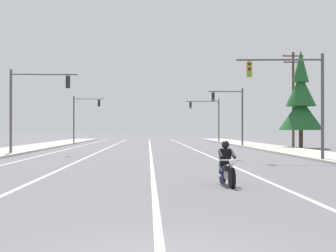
{
  "coord_description": "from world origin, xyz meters",
  "views": [
    {
      "loc": [
        -0.21,
        -7.93,
        1.83
      ],
      "look_at": [
        0.93,
        24.62,
        2.03
      ],
      "focal_mm": 59.77,
      "sensor_mm": 36.0,
      "label": 1
    }
  ],
  "objects_px": {
    "traffic_signal_near_left": "(30,98)",
    "traffic_signal_far_right": "(209,114)",
    "traffic_signal_mid_left": "(82,113)",
    "utility_pole_right_far": "(293,96)",
    "motorcycle_with_rider": "(227,168)",
    "traffic_signal_near_right": "(297,90)",
    "conifer_tree_right_verge_far": "(301,103)",
    "traffic_signal_mid_right": "(233,109)"
  },
  "relations": [
    {
      "from": "traffic_signal_far_right",
      "to": "traffic_signal_mid_left",
      "type": "bearing_deg",
      "value": -161.22
    },
    {
      "from": "motorcycle_with_rider",
      "to": "conifer_tree_right_verge_far",
      "type": "bearing_deg",
      "value": 71.03
    },
    {
      "from": "traffic_signal_near_right",
      "to": "traffic_signal_mid_left",
      "type": "relative_size",
      "value": 1.0
    },
    {
      "from": "traffic_signal_near_left",
      "to": "traffic_signal_near_right",
      "type": "bearing_deg",
      "value": -27.99
    },
    {
      "from": "conifer_tree_right_verge_far",
      "to": "traffic_signal_mid_left",
      "type": "bearing_deg",
      "value": 140.0
    },
    {
      "from": "traffic_signal_near_left",
      "to": "traffic_signal_mid_right",
      "type": "xyz_separation_m",
      "value": [
        17.51,
        17.78,
        -0.08
      ]
    },
    {
      "from": "traffic_signal_near_right",
      "to": "traffic_signal_far_right",
      "type": "xyz_separation_m",
      "value": [
        0.1,
        47.54,
        -0.01
      ]
    },
    {
      "from": "traffic_signal_near_left",
      "to": "traffic_signal_far_right",
      "type": "height_order",
      "value": "same"
    },
    {
      "from": "traffic_signal_mid_left",
      "to": "traffic_signal_far_right",
      "type": "distance_m",
      "value": 18.32
    },
    {
      "from": "traffic_signal_near_left",
      "to": "conifer_tree_right_verge_far",
      "type": "xyz_separation_m",
      "value": [
        23.41,
        12.81,
        0.28
      ]
    },
    {
      "from": "traffic_signal_near_left",
      "to": "traffic_signal_mid_left",
      "type": "xyz_separation_m",
      "value": [
        -0.08,
        32.52,
        -0.06
      ]
    },
    {
      "from": "motorcycle_with_rider",
      "to": "utility_pole_right_far",
      "type": "relative_size",
      "value": 0.22
    },
    {
      "from": "traffic_signal_mid_left",
      "to": "traffic_signal_near_right",
      "type": "bearing_deg",
      "value": -67.5
    },
    {
      "from": "traffic_signal_near_right",
      "to": "utility_pole_right_far",
      "type": "height_order",
      "value": "utility_pole_right_far"
    },
    {
      "from": "traffic_signal_near_left",
      "to": "conifer_tree_right_verge_far",
      "type": "distance_m",
      "value": 26.69
    },
    {
      "from": "motorcycle_with_rider",
      "to": "traffic_signal_near_right",
      "type": "bearing_deg",
      "value": 66.37
    },
    {
      "from": "traffic_signal_far_right",
      "to": "conifer_tree_right_verge_far",
      "type": "relative_size",
      "value": 0.65
    },
    {
      "from": "traffic_signal_near_right",
      "to": "traffic_signal_mid_left",
      "type": "bearing_deg",
      "value": 112.5
    },
    {
      "from": "traffic_signal_far_right",
      "to": "utility_pole_right_far",
      "type": "height_order",
      "value": "utility_pole_right_far"
    },
    {
      "from": "traffic_signal_near_right",
      "to": "traffic_signal_mid_left",
      "type": "height_order",
      "value": "same"
    },
    {
      "from": "traffic_signal_near_left",
      "to": "traffic_signal_far_right",
      "type": "xyz_separation_m",
      "value": [
        17.26,
        38.42,
        -0.01
      ]
    },
    {
      "from": "traffic_signal_mid_right",
      "to": "traffic_signal_mid_left",
      "type": "height_order",
      "value": "same"
    },
    {
      "from": "traffic_signal_near_left",
      "to": "utility_pole_right_far",
      "type": "bearing_deg",
      "value": 36.29
    },
    {
      "from": "utility_pole_right_far",
      "to": "conifer_tree_right_verge_far",
      "type": "height_order",
      "value": "utility_pole_right_far"
    },
    {
      "from": "traffic_signal_near_right",
      "to": "traffic_signal_near_left",
      "type": "height_order",
      "value": "same"
    },
    {
      "from": "motorcycle_with_rider",
      "to": "traffic_signal_near_right",
      "type": "xyz_separation_m",
      "value": [
        6.03,
        13.79,
        3.52
      ]
    },
    {
      "from": "traffic_signal_near_left",
      "to": "utility_pole_right_far",
      "type": "relative_size",
      "value": 0.62
    },
    {
      "from": "traffic_signal_far_right",
      "to": "utility_pole_right_far",
      "type": "relative_size",
      "value": 0.62
    },
    {
      "from": "traffic_signal_mid_left",
      "to": "utility_pole_right_far",
      "type": "xyz_separation_m",
      "value": [
        23.99,
        -14.97,
        1.34
      ]
    },
    {
      "from": "motorcycle_with_rider",
      "to": "traffic_signal_near_right",
      "type": "distance_m",
      "value": 15.45
    },
    {
      "from": "motorcycle_with_rider",
      "to": "utility_pole_right_far",
      "type": "bearing_deg",
      "value": 72.48
    },
    {
      "from": "motorcycle_with_rider",
      "to": "traffic_signal_mid_right",
      "type": "xyz_separation_m",
      "value": [
        6.38,
        40.69,
        3.44
      ]
    },
    {
      "from": "traffic_signal_mid_right",
      "to": "traffic_signal_mid_left",
      "type": "relative_size",
      "value": 1.0
    },
    {
      "from": "traffic_signal_far_right",
      "to": "motorcycle_with_rider",
      "type": "bearing_deg",
      "value": -95.71
    },
    {
      "from": "traffic_signal_mid_left",
      "to": "conifer_tree_right_verge_far",
      "type": "bearing_deg",
      "value": -40.0
    },
    {
      "from": "traffic_signal_near_right",
      "to": "traffic_signal_mid_right",
      "type": "bearing_deg",
      "value": 89.27
    },
    {
      "from": "traffic_signal_far_right",
      "to": "conifer_tree_right_verge_far",
      "type": "height_order",
      "value": "conifer_tree_right_verge_far"
    },
    {
      "from": "traffic_signal_near_right",
      "to": "traffic_signal_mid_right",
      "type": "relative_size",
      "value": 1.0
    },
    {
      "from": "traffic_signal_mid_right",
      "to": "traffic_signal_far_right",
      "type": "bearing_deg",
      "value": 90.69
    },
    {
      "from": "utility_pole_right_far",
      "to": "traffic_signal_mid_right",
      "type": "bearing_deg",
      "value": 177.98
    },
    {
      "from": "traffic_signal_far_right",
      "to": "utility_pole_right_far",
      "type": "xyz_separation_m",
      "value": [
        6.65,
        -20.86,
        1.28
      ]
    },
    {
      "from": "traffic_signal_near_right",
      "to": "traffic_signal_far_right",
      "type": "distance_m",
      "value": 47.54
    }
  ]
}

